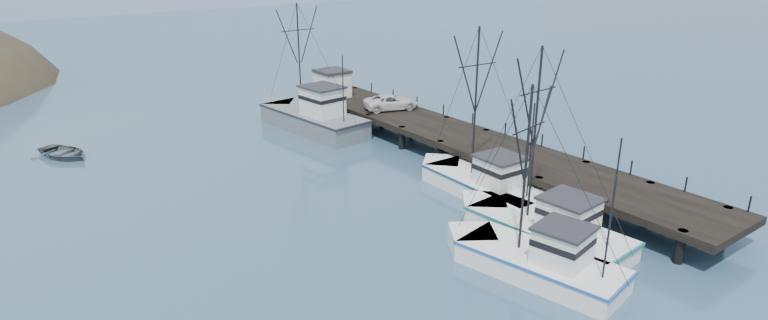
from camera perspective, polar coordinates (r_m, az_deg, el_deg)
ground at (r=31.37m, az=9.30°, el=-12.84°), size 400.00×400.00×0.00m
pier at (r=50.04m, az=7.61°, el=2.02°), size 6.00×44.00×2.00m
distant_ridge at (r=191.00m, az=-28.33°, el=12.40°), size 360.00×40.00×26.00m
trawler_near at (r=37.34m, az=14.82°, el=-6.24°), size 4.67×11.89×11.92m
trawler_mid at (r=33.60m, az=14.11°, el=-9.24°), size 5.25×10.73×10.65m
trawler_far at (r=43.29m, az=9.33°, el=-2.15°), size 4.16×11.87×12.07m
work_vessel at (r=58.13m, az=-7.01°, el=4.07°), size 5.59×14.46×12.21m
pier_shed at (r=62.48m, az=-4.93°, el=7.32°), size 3.00×3.20×2.80m
pickup_truck at (r=57.32m, az=0.68°, el=5.54°), size 5.65×3.81×1.44m
motorboat at (r=57.16m, az=-28.16°, el=0.26°), size 5.50×6.30×1.09m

